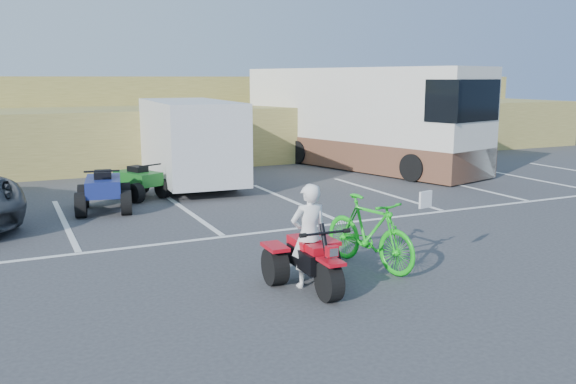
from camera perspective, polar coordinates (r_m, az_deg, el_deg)
name	(u,v)px	position (r m, az deg, el deg)	size (l,w,h in m)	color
ground	(274,272)	(9.81, -1.29, -7.48)	(100.00, 100.00, 0.00)	#37373A
parking_stripes	(236,215)	(13.77, -4.88, -2.19)	(28.00, 5.16, 0.01)	white
grass_embankment	(109,121)	(24.36, -16.37, 6.39)	(40.00, 8.50, 3.10)	olive
red_trike_atv	(313,289)	(9.05, 2.34, -9.07)	(1.13, 1.50, 0.98)	#B70A17
rider	(309,236)	(8.95, 1.96, -4.10)	(0.57, 0.37, 1.55)	white
green_dirt_bike	(369,232)	(9.98, 7.61, -3.75)	(0.55, 1.95, 1.17)	#14BF19
cargo_trailer	(190,140)	(17.71, -9.14, 4.85)	(2.39, 5.29, 2.41)	silver
rv_motorhome	(358,125)	(21.32, 6.61, 6.26)	(4.80, 9.54, 3.33)	silver
quad_atv_blue	(105,211)	(14.78, -16.76, -1.73)	(1.21, 1.62, 1.06)	navy
quad_atv_green	(139,198)	(16.18, -13.77, -0.54)	(1.06, 1.42, 0.93)	#145B1A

